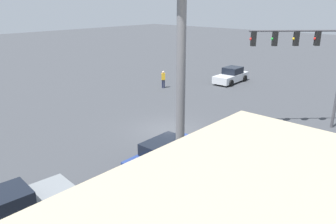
{
  "coord_description": "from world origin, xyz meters",
  "views": [
    {
      "loc": [
        -14.62,
        -13.27,
        7.9
      ],
      "look_at": [
        0.0,
        0.0,
        1.24
      ],
      "focal_mm": 35.0,
      "sensor_mm": 36.0,
      "label": 1
    }
  ],
  "objects_px": {
    "traffic_signal_mast": "(308,53)",
    "street_light_pole_a": "(180,160)",
    "car_1": "(6,209)",
    "car_2": "(231,76)",
    "car_3": "(168,155)",
    "pedestrian": "(163,79)"
  },
  "relations": [
    {
      "from": "traffic_signal_mast",
      "to": "car_2",
      "type": "bearing_deg",
      "value": -83.68
    },
    {
      "from": "car_2",
      "to": "street_light_pole_a",
      "type": "xyz_separation_m",
      "value": [
        -24.63,
        -13.86,
        4.41
      ]
    },
    {
      "from": "car_2",
      "to": "street_light_pole_a",
      "type": "bearing_deg",
      "value": 27.34
    },
    {
      "from": "car_1",
      "to": "car_2",
      "type": "distance_m",
      "value": 25.96
    },
    {
      "from": "car_2",
      "to": "pedestrian",
      "type": "height_order",
      "value": "pedestrian"
    },
    {
      "from": "traffic_signal_mast",
      "to": "car_3",
      "type": "distance_m",
      "value": 11.06
    },
    {
      "from": "car_1",
      "to": "car_2",
      "type": "xyz_separation_m",
      "value": [
        25.25,
        6.03,
        0.07
      ]
    },
    {
      "from": "car_3",
      "to": "street_light_pole_a",
      "type": "relative_size",
      "value": 0.55
    },
    {
      "from": "pedestrian",
      "to": "car_2",
      "type": "bearing_deg",
      "value": 106.03
    },
    {
      "from": "car_1",
      "to": "car_2",
      "type": "height_order",
      "value": "car_2"
    },
    {
      "from": "street_light_pole_a",
      "to": "traffic_signal_mast",
      "type": "bearing_deg",
      "value": 12.55
    },
    {
      "from": "car_2",
      "to": "street_light_pole_a",
      "type": "distance_m",
      "value": 28.6
    },
    {
      "from": "street_light_pole_a",
      "to": "pedestrian",
      "type": "bearing_deg",
      "value": 43.76
    },
    {
      "from": "traffic_signal_mast",
      "to": "street_light_pole_a",
      "type": "distance_m",
      "value": 16.88
    },
    {
      "from": "car_1",
      "to": "pedestrian",
      "type": "distance_m",
      "value": 21.18
    },
    {
      "from": "traffic_signal_mast",
      "to": "street_light_pole_a",
      "type": "xyz_separation_m",
      "value": [
        -16.47,
        -3.67,
        0.18
      ]
    },
    {
      "from": "traffic_signal_mast",
      "to": "pedestrian",
      "type": "height_order",
      "value": "traffic_signal_mast"
    },
    {
      "from": "car_1",
      "to": "street_light_pole_a",
      "type": "height_order",
      "value": "street_light_pole_a"
    },
    {
      "from": "traffic_signal_mast",
      "to": "car_3",
      "type": "height_order",
      "value": "traffic_signal_mast"
    },
    {
      "from": "car_1",
      "to": "street_light_pole_a",
      "type": "distance_m",
      "value": 9.04
    },
    {
      "from": "car_1",
      "to": "street_light_pole_a",
      "type": "bearing_deg",
      "value": -80.89
    },
    {
      "from": "street_light_pole_a",
      "to": "car_2",
      "type": "bearing_deg",
      "value": 29.36
    }
  ]
}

